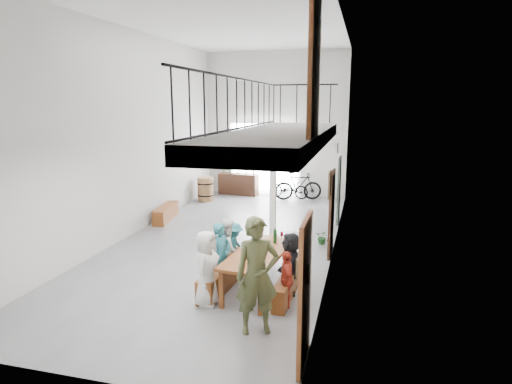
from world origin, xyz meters
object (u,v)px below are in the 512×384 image
(bench_inner, at_px, (225,274))
(bicycle_near, at_px, (289,188))
(oak_barrel, at_px, (206,189))
(tasting_table, at_px, (259,256))
(side_bench, at_px, (166,213))
(serving_counter, at_px, (238,184))
(host_standing, at_px, (257,276))

(bench_inner, relative_size, bicycle_near, 1.29)
(oak_barrel, bearing_deg, bench_inner, -66.23)
(tasting_table, relative_size, oak_barrel, 2.50)
(side_bench, xyz_separation_m, serving_counter, (1.10, 4.20, 0.20))
(bench_inner, bearing_deg, bicycle_near, 95.47)
(serving_counter, bearing_deg, oak_barrel, -115.15)
(bench_inner, xyz_separation_m, side_bench, (-3.32, 4.17, -0.01))
(serving_counter, distance_m, bicycle_near, 2.05)
(serving_counter, relative_size, host_standing, 0.84)
(serving_counter, bearing_deg, bicycle_near, 2.49)
(side_bench, bearing_deg, oak_barrel, 85.28)
(tasting_table, xyz_separation_m, oak_barrel, (-3.80, 7.08, -0.27))
(side_bench, bearing_deg, bench_inner, -51.50)
(bench_inner, relative_size, side_bench, 1.28)
(bench_inner, height_order, oak_barrel, oak_barrel)
(tasting_table, xyz_separation_m, bicycle_near, (-0.89, 8.27, -0.30))
(bicycle_near, bearing_deg, tasting_table, -164.34)
(bench_inner, relative_size, oak_barrel, 2.29)
(oak_barrel, bearing_deg, bicycle_near, 22.32)
(host_standing, height_order, bicycle_near, host_standing)
(side_bench, height_order, oak_barrel, oak_barrel)
(oak_barrel, xyz_separation_m, bicycle_near, (2.91, 1.20, -0.03))
(oak_barrel, bearing_deg, host_standing, -64.18)
(serving_counter, bearing_deg, side_bench, -97.44)
(bench_inner, distance_m, bicycle_near, 8.21)
(tasting_table, xyz_separation_m, side_bench, (-4.03, 4.25, -0.48))
(tasting_table, xyz_separation_m, host_standing, (0.33, -1.47, 0.24))
(bicycle_near, bearing_deg, host_standing, -163.33)
(serving_counter, bearing_deg, tasting_table, -63.59)
(serving_counter, bearing_deg, bench_inner, -67.90)
(bench_inner, bearing_deg, oak_barrel, 118.04)
(bicycle_near, bearing_deg, side_bench, 151.53)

